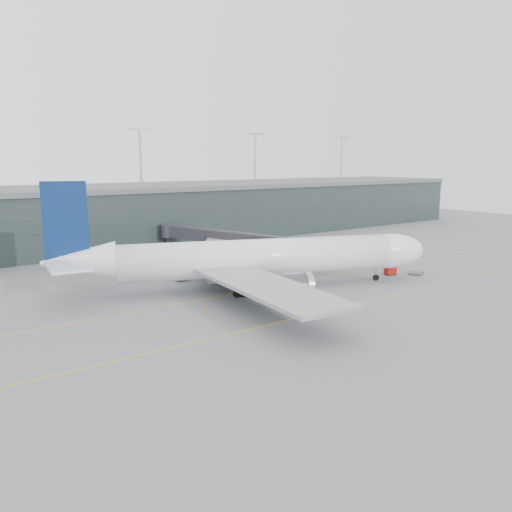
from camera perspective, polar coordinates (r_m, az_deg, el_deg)
ground at (r=86.62m, az=-3.00°, el=-3.58°), size 320.00×320.00×0.00m
taxiline_a at (r=83.39m, az=-1.50°, el=-4.12°), size 160.00×0.25×0.02m
taxiline_b at (r=71.28m, az=5.85°, el=-6.78°), size 160.00×0.25×0.02m
taxiline_lead_main at (r=105.85m, az=-6.62°, el=-0.99°), size 0.25×60.00×0.02m
terminal at (r=137.04m, az=-16.38°, el=4.53°), size 240.00×36.00×29.00m
main_aircraft at (r=84.60m, az=-0.04°, el=-0.30°), size 63.62×58.77×18.54m
jet_bridge at (r=112.11m, az=-2.79°, el=2.25°), size 16.35×44.80×6.51m
gse_cart at (r=99.10m, az=15.09°, el=-1.62°), size 2.37×1.74×1.47m
baggage_dolly at (r=101.20m, az=17.81°, el=-1.89°), size 3.59×3.26×0.29m
uld_a at (r=91.81m, az=-8.59°, el=-2.24°), size 2.20×1.84×1.85m
uld_b at (r=94.04m, az=-7.76°, el=-1.89°), size 2.50×2.22×1.91m
uld_c at (r=96.22m, az=-6.75°, el=-1.65°), size 2.01×1.70×1.66m
cone_nose at (r=105.33m, az=16.07°, el=-1.24°), size 0.38×0.38×0.61m
cone_wing_stbd at (r=77.77m, az=10.00°, el=-5.13°), size 0.44×0.44×0.69m
cone_wing_port at (r=101.10m, az=-2.66°, el=-1.31°), size 0.40×0.40×0.64m
cone_tail at (r=73.43m, az=-5.75°, el=-5.97°), size 0.45×0.45×0.71m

